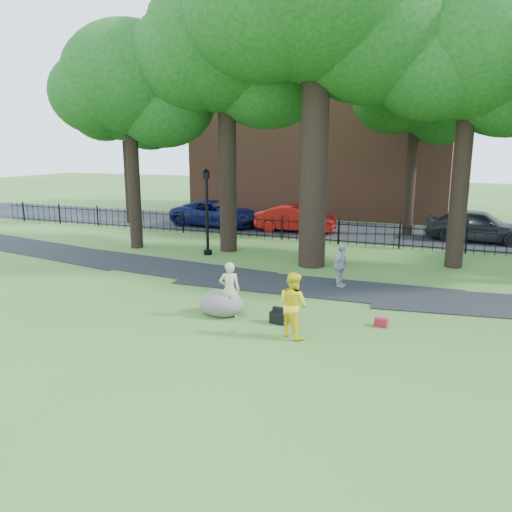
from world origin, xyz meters
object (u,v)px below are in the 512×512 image
at_px(big_tree, 322,2).
at_px(woman, 230,290).
at_px(boulder, 221,302).
at_px(red_sedan, 296,219).
at_px(man, 293,305).
at_px(lamppost, 207,213).

distance_m(big_tree, woman, 11.75).
bearing_deg(boulder, big_tree, 82.36).
relative_size(boulder, red_sedan, 0.30).
bearing_deg(woman, big_tree, -116.37).
relative_size(man, red_sedan, 0.38).
xyz_separation_m(boulder, lamppost, (-4.19, 7.27, 1.52)).
bearing_deg(man, big_tree, -51.47).
bearing_deg(red_sedan, man, -167.09).
distance_m(man, red_sedan, 16.24).
height_order(big_tree, red_sedan, big_tree).
bearing_deg(red_sedan, big_tree, -161.18).
xyz_separation_m(woman, man, (2.17, -0.77, 0.05)).
bearing_deg(man, boulder, 8.37).
xyz_separation_m(woman, lamppost, (-4.50, 7.36, 1.09)).
bearing_deg(lamppost, boulder, -74.42).
distance_m(big_tree, red_sedan, 12.51).
height_order(boulder, red_sedan, red_sedan).
relative_size(lamppost, red_sedan, 0.85).
distance_m(woman, lamppost, 8.70).
relative_size(big_tree, red_sedan, 3.11).
distance_m(big_tree, man, 12.28).
distance_m(woman, man, 2.31).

